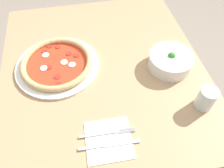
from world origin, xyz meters
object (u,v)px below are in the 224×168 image
Objects in this scene: fork at (107,133)px; knife at (107,145)px; bowl at (170,60)px; glass at (206,98)px; pizza at (57,64)px.

knife is (0.04, -0.01, -0.00)m from fork.
fork and knife have the same top height.
bowl is 0.22m from glass.
pizza is at bearing 112.55° from knife.
glass is at bearing 14.35° from bowl.
knife is (0.31, -0.33, -0.03)m from bowl.
pizza is 0.49m from bowl.
pizza is at bearing 115.75° from fork.
pizza is 0.62m from glass.
glass is (-0.05, 0.38, 0.04)m from fork.
bowl is (0.09, 0.48, 0.02)m from pizza.
pizza is 1.92× the size of bowl.
glass is (0.31, 0.53, 0.03)m from pizza.
fork is at bearing 82.93° from knife.
pizza is 1.82× the size of fork.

